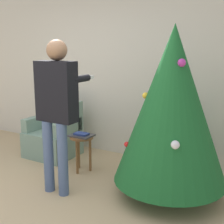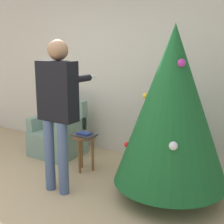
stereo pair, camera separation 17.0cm
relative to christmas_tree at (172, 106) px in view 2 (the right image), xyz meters
name	(u,v)px [view 2 (the right image)]	position (x,y,z in m)	size (l,w,h in m)	color
ground_plane	(6,210)	(-1.35, -1.22, -1.08)	(14.00, 14.00, 0.00)	tan
wall_back	(117,69)	(-1.35, 1.01, 0.27)	(8.00, 0.06, 2.70)	beige
christmas_tree	(172,106)	(0.00, 0.00, 0.00)	(1.28, 1.28, 1.96)	brown
armchair	(59,135)	(-2.06, 0.41, -0.77)	(0.71, 0.68, 0.86)	gray
person_standing	(58,102)	(-1.18, -0.54, 0.02)	(0.49, 0.57, 1.79)	#475B84
side_stool	(84,143)	(-1.30, 0.09, -0.68)	(0.32, 0.32, 0.51)	brown
laptop	(84,135)	(-1.30, 0.09, -0.56)	(0.31, 0.24, 0.02)	#38383D
book	(84,133)	(-1.30, 0.09, -0.54)	(0.19, 0.12, 0.02)	navy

